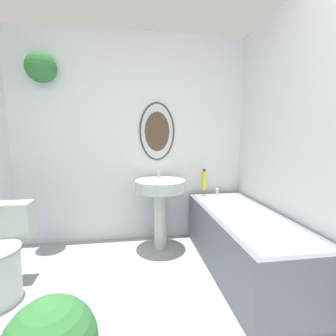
{
  "coord_description": "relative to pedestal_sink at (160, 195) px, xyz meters",
  "views": [
    {
      "loc": [
        -0.02,
        -0.55,
        1.25
      ],
      "look_at": [
        0.28,
        1.45,
        0.98
      ],
      "focal_mm": 26.0,
      "sensor_mm": 36.0,
      "label": 1
    }
  ],
  "objects": [
    {
      "name": "pedestal_sink",
      "position": [
        0.0,
        0.0,
        0.0
      ],
      "size": [
        0.55,
        0.55,
        0.87
      ],
      "color": "#B2BCB2",
      "rests_on": "ground_plane"
    },
    {
      "name": "bathtub",
      "position": [
        0.71,
        -0.55,
        -0.32
      ],
      "size": [
        0.64,
        1.63,
        0.62
      ],
      "color": "slate",
      "rests_on": "ground_plane"
    },
    {
      "name": "wall_right",
      "position": [
        1.08,
        -0.85,
        0.59
      ],
      "size": [
        0.06,
        2.45,
        2.4
      ],
      "color": "silver",
      "rests_on": "ground_plane"
    },
    {
      "name": "shampoo_bottle",
      "position": [
        0.54,
        0.16,
        0.12
      ],
      "size": [
        0.06,
        0.06,
        0.24
      ],
      "color": "gold",
      "rests_on": "bathtub"
    },
    {
      "name": "wall_back",
      "position": [
        -0.35,
        0.33,
        0.65
      ],
      "size": [
        2.78,
        0.31,
        2.4
      ],
      "color": "silver",
      "rests_on": "ground_plane"
    }
  ]
}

